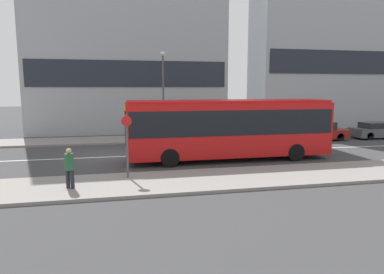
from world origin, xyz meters
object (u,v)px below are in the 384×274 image
at_px(parked_car_0, 319,132).
at_px(parked_car_1, 377,131).
at_px(bus_stop_sign, 127,141).
at_px(street_lamp, 163,86).
at_px(city_bus, 229,126).
at_px(pedestrian_near_stop, 69,166).

distance_m(parked_car_0, parked_car_1, 5.17).
xyz_separation_m(bus_stop_sign, street_lamp, (2.95, 10.70, 2.40)).
xyz_separation_m(parked_car_0, parked_car_1, (5.17, -0.02, -0.05)).
bearing_deg(city_bus, bus_stop_sign, -155.36).
xyz_separation_m(city_bus, pedestrian_near_stop, (-7.85, -4.45, -0.90)).
xyz_separation_m(parked_car_1, pedestrian_near_stop, (-22.05, -9.83, 0.40)).
distance_m(city_bus, street_lamp, 8.19).
distance_m(city_bus, pedestrian_near_stop, 9.07).
relative_size(city_bus, pedestrian_near_stop, 7.19).
bearing_deg(bus_stop_sign, city_bus, 30.22).
xyz_separation_m(pedestrian_near_stop, street_lamp, (5.18, 11.87, 3.11)).
relative_size(pedestrian_near_stop, street_lamp, 0.24).
height_order(parked_car_1, pedestrian_near_stop, pedestrian_near_stop).
xyz_separation_m(city_bus, bus_stop_sign, (-5.63, -3.28, -0.19)).
bearing_deg(parked_car_1, parked_car_0, 179.79).
bearing_deg(parked_car_0, pedestrian_near_stop, -149.74).
bearing_deg(bus_stop_sign, pedestrian_near_stop, -152.33).
bearing_deg(street_lamp, bus_stop_sign, -105.44).
relative_size(city_bus, parked_car_0, 2.72).
distance_m(bus_stop_sign, street_lamp, 11.36).
bearing_deg(street_lamp, pedestrian_near_stop, -113.58).
xyz_separation_m(city_bus, street_lamp, (-2.67, 7.42, 2.21)).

